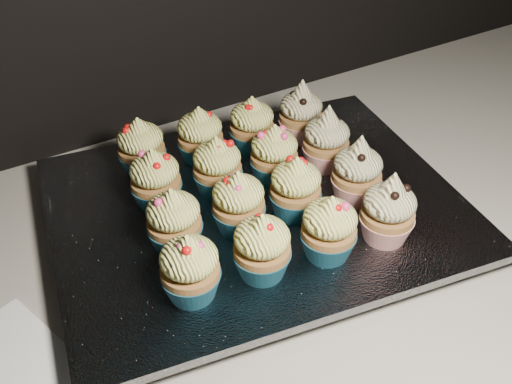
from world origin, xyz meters
The scene contains 19 objects.
worktop centered at (0.00, 1.70, 0.88)m, with size 2.44×0.64×0.04m, color beige.
baking_tray centered at (-0.05, 1.72, 0.91)m, with size 0.47×0.35×0.02m, color black.
foil_lining centered at (-0.05, 1.72, 0.93)m, with size 0.50×0.39×0.01m, color silver.
cupcake_0 centered at (-0.18, 1.62, 0.97)m, with size 0.06×0.06×0.08m.
cupcake_1 centered at (-0.10, 1.61, 0.97)m, with size 0.06×0.06×0.08m.
cupcake_2 centered at (-0.03, 1.60, 0.97)m, with size 0.06×0.06×0.08m.
cupcake_3 centered at (0.05, 1.59, 0.97)m, with size 0.06×0.06×0.10m.
cupcake_4 centered at (-0.17, 1.69, 0.97)m, with size 0.06×0.06×0.08m.
cupcake_5 centered at (-0.09, 1.69, 0.97)m, with size 0.06×0.06×0.08m.
cupcake_6 centered at (-0.02, 1.68, 0.97)m, with size 0.06×0.06×0.08m.
cupcake_7 centered at (0.06, 1.66, 0.97)m, with size 0.06×0.06×0.10m.
cupcake_8 centered at (-0.16, 1.78, 0.97)m, with size 0.06×0.06×0.08m.
cupcake_9 centered at (-0.08, 1.76, 0.97)m, with size 0.06×0.06×0.08m.
cupcake_10 centered at (0.00, 1.75, 0.97)m, with size 0.06×0.06×0.08m.
cupcake_11 centered at (0.07, 1.74, 0.97)m, with size 0.06×0.06×0.10m.
cupcake_12 centered at (-0.15, 1.85, 0.97)m, with size 0.06×0.06×0.08m.
cupcake_13 centered at (-0.07, 1.84, 0.97)m, with size 0.06×0.06×0.08m.
cupcake_14 centered at (0.01, 1.82, 0.97)m, with size 0.06×0.06×0.08m.
cupcake_15 centered at (0.08, 1.81, 0.97)m, with size 0.06×0.06×0.10m.
Camera 1 is at (-0.33, 1.24, 1.39)m, focal length 40.00 mm.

